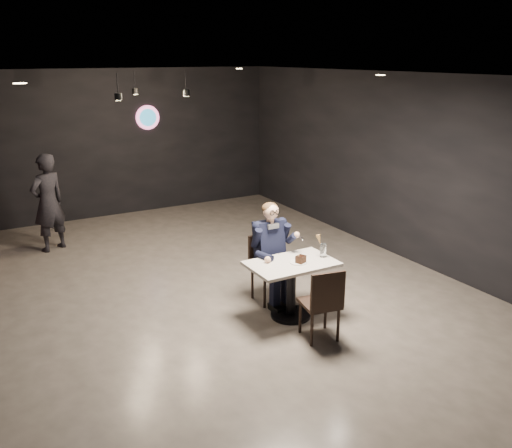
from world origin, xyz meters
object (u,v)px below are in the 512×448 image
main_table (291,290)px  chair_far (269,269)px  seated_man (269,251)px  sundae_glass (323,250)px  passerby (48,203)px  chair_near (320,302)px

main_table → chair_far: chair_far is taller
seated_man → sundae_glass: (0.46, -0.58, 0.12)m
main_table → chair_far: 0.56m
seated_man → passerby: passerby is taller
chair_near → chair_far: bearing=100.4°
chair_near → sundae_glass: 0.83m
chair_near → seated_man: bearing=100.4°
chair_near → seated_man: (0.00, 1.17, 0.26)m
chair_near → seated_man: 1.20m
main_table → chair_near: bearing=-90.0°
chair_far → main_table: bearing=-90.0°
chair_far → chair_near: same height
chair_near → sundae_glass: size_ratio=5.16×
main_table → sundae_glass: (0.46, -0.03, 0.46)m
sundae_glass → passerby: passerby is taller
seated_man → passerby: (-2.24, 3.61, 0.12)m
chair_near → sundae_glass: sundae_glass is taller
main_table → chair_near: chair_near is taller
seated_man → sundae_glass: bearing=-51.8°
chair_far → passerby: passerby is taller
chair_far → passerby: 4.26m
main_table → chair_near: size_ratio=1.20×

